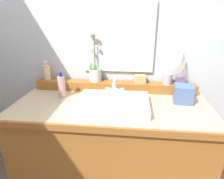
{
  "coord_description": "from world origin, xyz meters",
  "views": [
    {
      "loc": [
        0.14,
        -1.26,
        1.44
      ],
      "look_at": [
        0.01,
        -0.02,
        0.95
      ],
      "focal_mm": 31.01,
      "sensor_mm": 36.0,
      "label": 1
    }
  ],
  "objects_px": {
    "tumbler_cup": "(168,79)",
    "reed_diffuser": "(181,79)",
    "trinket_box": "(140,79)",
    "lotion_bottle": "(62,86)",
    "tissue_box": "(183,94)",
    "sink_basin": "(113,104)",
    "soap_dispenser": "(47,72)",
    "soap_bar": "(96,92)",
    "potted_plant": "(95,71)"
  },
  "relations": [
    {
      "from": "tumbler_cup",
      "to": "reed_diffuser",
      "type": "bearing_deg",
      "value": 7.06
    },
    {
      "from": "trinket_box",
      "to": "lotion_bottle",
      "type": "xyz_separation_m",
      "value": [
        -0.6,
        -0.19,
        -0.02
      ]
    },
    {
      "from": "reed_diffuser",
      "to": "tissue_box",
      "type": "distance_m",
      "value": 0.19
    },
    {
      "from": "sink_basin",
      "to": "tumbler_cup",
      "type": "xyz_separation_m",
      "value": [
        0.41,
        0.33,
        0.09
      ]
    },
    {
      "from": "sink_basin",
      "to": "soap_dispenser",
      "type": "bearing_deg",
      "value": 150.82
    },
    {
      "from": "tumbler_cup",
      "to": "soap_bar",
      "type": "bearing_deg",
      "value": -157.73
    },
    {
      "from": "tissue_box",
      "to": "potted_plant",
      "type": "bearing_deg",
      "value": 164.27
    },
    {
      "from": "trinket_box",
      "to": "soap_dispenser",
      "type": "bearing_deg",
      "value": 175.32
    },
    {
      "from": "sink_basin",
      "to": "trinket_box",
      "type": "distance_m",
      "value": 0.39
    },
    {
      "from": "sink_basin",
      "to": "tissue_box",
      "type": "height_order",
      "value": "sink_basin"
    },
    {
      "from": "soap_dispenser",
      "to": "tumbler_cup",
      "type": "relative_size",
      "value": 1.88
    },
    {
      "from": "soap_bar",
      "to": "tissue_box",
      "type": "xyz_separation_m",
      "value": [
        0.63,
        0.05,
        -0.01
      ]
    },
    {
      "from": "soap_bar",
      "to": "tumbler_cup",
      "type": "distance_m",
      "value": 0.59
    },
    {
      "from": "trinket_box",
      "to": "lotion_bottle",
      "type": "bearing_deg",
      "value": -167.32
    },
    {
      "from": "reed_diffuser",
      "to": "trinket_box",
      "type": "bearing_deg",
      "value": -179.35
    },
    {
      "from": "soap_bar",
      "to": "potted_plant",
      "type": "height_order",
      "value": "potted_plant"
    },
    {
      "from": "soap_bar",
      "to": "soap_dispenser",
      "type": "height_order",
      "value": "soap_dispenser"
    },
    {
      "from": "soap_bar",
      "to": "trinket_box",
      "type": "distance_m",
      "value": 0.4
    },
    {
      "from": "potted_plant",
      "to": "tumbler_cup",
      "type": "bearing_deg",
      "value": -2.06
    },
    {
      "from": "tumbler_cup",
      "to": "lotion_bottle",
      "type": "relative_size",
      "value": 0.43
    },
    {
      "from": "soap_dispenser",
      "to": "lotion_bottle",
      "type": "distance_m",
      "value": 0.28
    },
    {
      "from": "reed_diffuser",
      "to": "lotion_bottle",
      "type": "distance_m",
      "value": 0.94
    },
    {
      "from": "potted_plant",
      "to": "trinket_box",
      "type": "relative_size",
      "value": 4.7
    },
    {
      "from": "soap_bar",
      "to": "reed_diffuser",
      "type": "xyz_separation_m",
      "value": [
        0.65,
        0.24,
        0.04
      ]
    },
    {
      "from": "sink_basin",
      "to": "soap_dispenser",
      "type": "height_order",
      "value": "soap_dispenser"
    },
    {
      "from": "soap_bar",
      "to": "tissue_box",
      "type": "distance_m",
      "value": 0.64
    },
    {
      "from": "soap_dispenser",
      "to": "reed_diffuser",
      "type": "relative_size",
      "value": 0.63
    },
    {
      "from": "soap_dispenser",
      "to": "lotion_bottle",
      "type": "relative_size",
      "value": 0.8
    },
    {
      "from": "soap_bar",
      "to": "potted_plant",
      "type": "xyz_separation_m",
      "value": [
        -0.05,
        0.24,
        0.09
      ]
    },
    {
      "from": "tumbler_cup",
      "to": "lotion_bottle",
      "type": "xyz_separation_m",
      "value": [
        -0.82,
        -0.18,
        -0.03
      ]
    },
    {
      "from": "soap_dispenser",
      "to": "reed_diffuser",
      "type": "distance_m",
      "value": 1.12
    },
    {
      "from": "tumbler_cup",
      "to": "tissue_box",
      "type": "bearing_deg",
      "value": -62.22
    },
    {
      "from": "trinket_box",
      "to": "tissue_box",
      "type": "height_order",
      "value": "trinket_box"
    },
    {
      "from": "soap_dispenser",
      "to": "tissue_box",
      "type": "xyz_separation_m",
      "value": [
        1.11,
        -0.19,
        -0.08
      ]
    },
    {
      "from": "soap_bar",
      "to": "soap_dispenser",
      "type": "relative_size",
      "value": 0.43
    },
    {
      "from": "potted_plant",
      "to": "soap_dispenser",
      "type": "xyz_separation_m",
      "value": [
        -0.42,
        -0.01,
        -0.02
      ]
    },
    {
      "from": "sink_basin",
      "to": "tissue_box",
      "type": "relative_size",
      "value": 3.74
    },
    {
      "from": "soap_dispenser",
      "to": "tumbler_cup",
      "type": "height_order",
      "value": "soap_dispenser"
    },
    {
      "from": "sink_basin",
      "to": "soap_bar",
      "type": "relative_size",
      "value": 6.95
    },
    {
      "from": "tissue_box",
      "to": "tumbler_cup",
      "type": "bearing_deg",
      "value": 117.78
    },
    {
      "from": "soap_bar",
      "to": "trinket_box",
      "type": "relative_size",
      "value": 0.82
    },
    {
      "from": "soap_bar",
      "to": "reed_diffuser",
      "type": "relative_size",
      "value": 0.27
    },
    {
      "from": "sink_basin",
      "to": "potted_plant",
      "type": "relative_size",
      "value": 1.21
    },
    {
      "from": "soap_bar",
      "to": "lotion_bottle",
      "type": "bearing_deg",
      "value": 170.58
    },
    {
      "from": "soap_dispenser",
      "to": "tumbler_cup",
      "type": "distance_m",
      "value": 1.02
    },
    {
      "from": "lotion_bottle",
      "to": "tissue_box",
      "type": "xyz_separation_m",
      "value": [
        0.91,
        0.0,
        -0.02
      ]
    },
    {
      "from": "soap_bar",
      "to": "sink_basin",
      "type": "bearing_deg",
      "value": -37.67
    },
    {
      "from": "lotion_bottle",
      "to": "tissue_box",
      "type": "height_order",
      "value": "lotion_bottle"
    },
    {
      "from": "trinket_box",
      "to": "lotion_bottle",
      "type": "relative_size",
      "value": 0.42
    },
    {
      "from": "tumbler_cup",
      "to": "trinket_box",
      "type": "height_order",
      "value": "tumbler_cup"
    }
  ]
}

